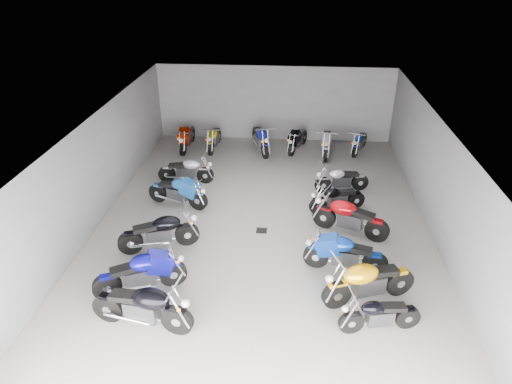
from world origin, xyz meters
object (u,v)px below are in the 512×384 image
Objects in this scene: drain_grate at (262,231)px; motorcycle_left_e at (178,192)px; motorcycle_right_b at (368,282)px; motorcycle_right_e at (337,198)px; motorcycle_right_d at (349,217)px; motorcycle_back_f at (360,142)px; motorcycle_back_c at (261,139)px; motorcycle_left_c at (160,232)px; motorcycle_back_e at (327,142)px; motorcycle_left_f at (187,170)px; motorcycle_right_f at (341,179)px; motorcycle_back_d at (297,139)px; motorcycle_back_a at (187,137)px; motorcycle_back_b at (214,138)px; motorcycle_right_a at (379,314)px; motorcycle_left_a at (143,307)px; motorcycle_left_b at (141,273)px; motorcycle_right_c at (345,254)px.

motorcycle_left_e is at bearing 154.99° from drain_grate.
motorcycle_right_b is 1.25× the size of motorcycle_right_e.
motorcycle_right_e is (-0.41, 4.22, -0.11)m from motorcycle_right_b.
motorcycle_right_d is 1.23× the size of motorcycle_back_f.
motorcycle_back_c reaches higher than motorcycle_back_f.
motorcycle_left_c is at bearing 17.49° from motorcycle_left_e.
drain_grate is 2.62m from motorcycle_right_d.
motorcycle_back_e is at bearing 69.59° from drain_grate.
motorcycle_left_c is at bearing 1.09° from motorcycle_left_f.
motorcycle_right_f is 0.97× the size of motorcycle_back_d.
motorcycle_left_f is (-2.90, 2.97, 0.47)m from drain_grate.
motorcycle_right_d reaches higher than motorcycle_back_a.
motorcycle_back_b is (-4.72, 4.78, 0.03)m from motorcycle_right_e.
motorcycle_left_f is 8.86m from motorcycle_right_a.
motorcycle_left_a is at bearing 3.71° from motorcycle_left_f.
motorcycle_back_c is (-3.31, 9.85, 0.10)m from motorcycle_right_a.
motorcycle_back_b is (0.32, 7.29, -0.05)m from motorcycle_left_c.
motorcycle_right_b reaches higher than motorcycle_right_e.
motorcycle_back_b is at bearing 111.56° from drain_grate.
motorcycle_left_f is (-0.59, 7.09, -0.09)m from motorcycle_left_a.
motorcycle_back_e is (-0.08, 4.57, 0.08)m from motorcycle_right_e.
motorcycle_right_b is (5.51, -4.15, 0.06)m from motorcycle_left_e.
motorcycle_right_e is at bearing 123.85° from motorcycle_back_d.
motorcycle_right_d is at bearing 102.20° from motorcycle_back_f.
motorcycle_back_a is at bearing 47.94° from motorcycle_right_f.
drain_grate is 4.04m from motorcycle_left_b.
motorcycle_left_e is at bearing 100.18° from motorcycle_right_d.
motorcycle_back_e is (-0.62, 9.73, 0.09)m from motorcycle_right_a.
motorcycle_right_e is at bearing 96.85° from motorcycle_back_f.
motorcycle_back_f is (3.58, 6.29, 0.44)m from drain_grate.
motorcycle_back_a reaches higher than motorcycle_left_f.
motorcycle_right_b is at bearing -149.16° from motorcycle_right_c.
motorcycle_right_f is (5.35, 1.44, -0.05)m from motorcycle_left_e.
motorcycle_left_b is at bearing 112.93° from motorcycle_right_c.
motorcycle_left_a is at bearing 83.28° from motorcycle_right_b.
motorcycle_left_f is 3.21m from motorcycle_back_b.
motorcycle_back_f is (0.75, 10.07, 0.00)m from motorcycle_right_a.
motorcycle_left_c is 1.11× the size of motorcycle_back_d.
motorcycle_right_f is (0.29, 4.47, -0.07)m from motorcycle_right_c.
motorcycle_back_f is at bearing -15.97° from motorcycle_right_a.
motorcycle_back_e reaches higher than motorcycle_back_d.
motorcycle_left_c reaches higher than motorcycle_right_c.
motorcycle_left_a is 1.21× the size of motorcycle_back_d.
motorcycle_back_c is (-0.48, 6.06, 0.54)m from drain_grate.
motorcycle_left_f is at bearing 56.72° from motorcycle_right_c.
motorcycle_left_f reaches higher than motorcycle_back_f.
motorcycle_right_a is (5.14, 0.33, -0.13)m from motorcycle_left_a.
motorcycle_back_a is 1.22× the size of motorcycle_back_f.
motorcycle_right_a is at bearing 169.17° from motorcycle_right_f.
motorcycle_right_a is at bearing 120.52° from motorcycle_back_b.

